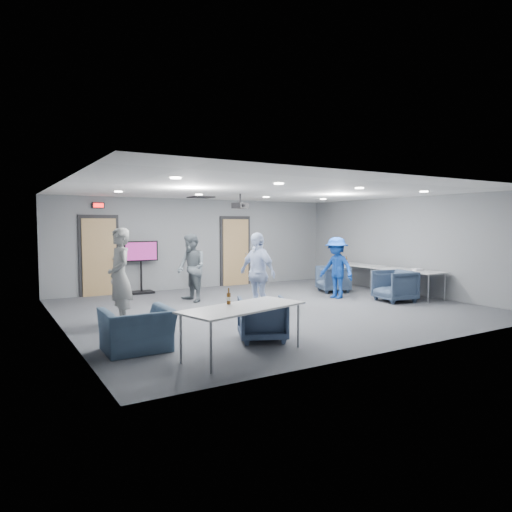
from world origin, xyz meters
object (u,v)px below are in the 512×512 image
chair_front_b (137,330)px  table_front_left (243,309)px  person_b (191,268)px  person_a (120,277)px  person_c (257,273)px  chair_right_b (395,286)px  projector (240,205)px  table_right_b (409,272)px  chair_front_a (262,319)px  tv_stand (141,264)px  chair_right_a (333,279)px  bottle_right (346,261)px  person_d (336,268)px  bottle_front (229,298)px  table_right_a (359,266)px

chair_front_b → table_front_left: 1.67m
person_b → chair_front_b: bearing=-39.2°
person_a → person_c: person_a is taller
chair_right_b → projector: projector is taller
chair_right_b → table_front_left: (-5.58, -2.14, 0.29)m
person_c → chair_right_b: bearing=72.2°
person_b → table_front_left: person_b is taller
chair_front_b → person_c: bearing=-152.6°
chair_front_b → table_right_b: table_right_b is taller
projector → chair_front_a: bearing=-135.1°
tv_stand → projector: projector is taller
chair_right_a → chair_right_b: bearing=27.0°
tv_stand → projector: bearing=-58.1°
person_a → tv_stand: (1.57, 3.82, -0.10)m
chair_front_b → bottle_right: (7.64, 3.77, 0.48)m
person_c → tv_stand: bearing=-174.2°
projector → bottle_right: bearing=-11.6°
person_b → projector: 1.98m
table_front_left → bottle_right: bearing=22.3°
projector → chair_right_b: bearing=-51.0°
person_c → table_front_left: bearing=-46.2°
person_d → chair_front_a: (-3.97, -2.70, -0.44)m
person_a → bottle_front: (0.95, -2.66, -0.12)m
table_right_a → bottle_right: (-0.08, 0.45, 0.13)m
bottle_front → bottle_right: 7.86m
person_a → table_right_b: bearing=84.9°
table_front_left → tv_stand: (0.52, 6.75, 0.15)m
table_front_left → projector: projector is taller
person_b → chair_right_a: size_ratio=2.06×
bottle_right → projector: bearing=-170.0°
person_d → person_b: bearing=-123.4°
person_a → chair_right_a: person_a is taller
bottle_right → person_c: bearing=-154.2°
person_d → table_front_left: size_ratio=0.77×
chair_front_b → tv_stand: size_ratio=0.69×
table_right_b → chair_right_a: bearing=31.6°
chair_right_b → chair_front_b: chair_right_b is taller
person_b → projector: size_ratio=4.07×
tv_stand → chair_front_a: bearing=-88.2°
chair_right_b → projector: (-3.38, 1.90, 2.01)m
tv_stand → bottle_front: bearing=-95.4°
chair_right_a → table_right_a: chair_right_a is taller
bottle_right → chair_front_b: bearing=-153.7°
person_d → projector: 3.04m
person_a → chair_right_b: bearing=82.0°
chair_front_b → tv_stand: (1.81, 5.75, 0.51)m
bottle_right → chair_right_a: bearing=-150.9°
bottle_front → bottle_right: size_ratio=1.08×
table_right_b → projector: (-4.23, 1.62, 1.72)m
chair_right_a → chair_right_b: 2.08m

